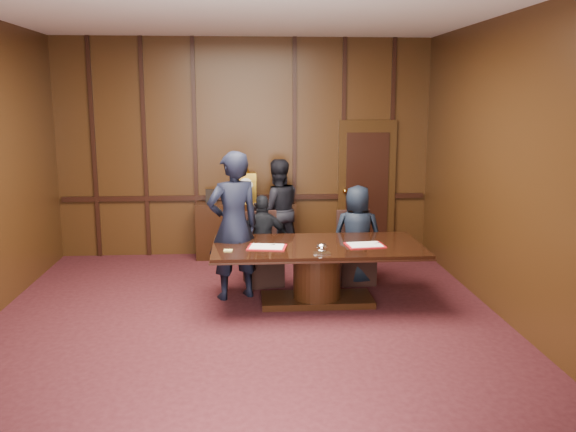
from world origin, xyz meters
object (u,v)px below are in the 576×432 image
(sideboard, at_px, (246,228))
(witness_right, at_px, (277,210))
(signatory_left, at_px, (263,241))
(signatory_right, at_px, (357,235))
(conference_table, at_px, (317,264))
(witness_left, at_px, (234,226))

(sideboard, height_order, witness_right, witness_right)
(signatory_left, height_order, signatory_right, signatory_right)
(sideboard, distance_m, signatory_left, 1.57)
(witness_right, bearing_deg, signatory_left, 67.97)
(sideboard, distance_m, witness_right, 0.63)
(witness_right, bearing_deg, signatory_right, 117.48)
(signatory_left, bearing_deg, signatory_right, 177.00)
(conference_table, bearing_deg, witness_left, 164.27)
(conference_table, distance_m, signatory_left, 1.04)
(witness_right, bearing_deg, sideboard, -35.92)
(signatory_left, distance_m, signatory_right, 1.30)
(conference_table, relative_size, signatory_left, 2.08)
(conference_table, distance_m, signatory_right, 1.05)
(sideboard, height_order, signatory_right, sideboard)
(conference_table, bearing_deg, witness_right, 100.47)
(witness_left, bearing_deg, signatory_right, 174.58)
(sideboard, relative_size, signatory_right, 1.15)
(sideboard, height_order, witness_left, witness_left)
(sideboard, distance_m, witness_left, 2.11)
(signatory_right, height_order, witness_right, witness_right)
(conference_table, height_order, signatory_right, signatory_right)
(witness_left, relative_size, witness_right, 1.18)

